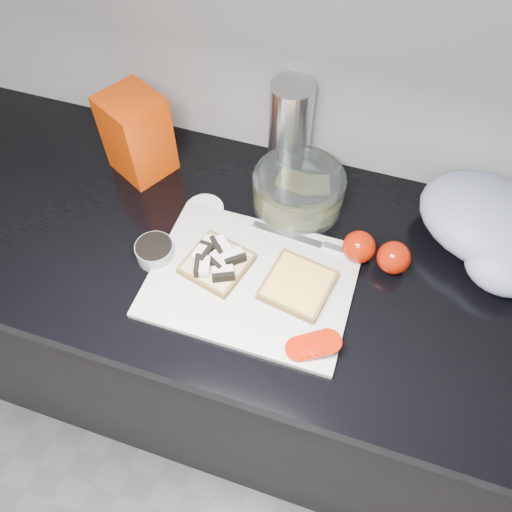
{
  "coord_description": "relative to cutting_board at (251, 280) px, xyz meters",
  "views": [
    {
      "loc": [
        0.12,
        0.61,
        1.75
      ],
      "look_at": [
        -0.05,
        1.15,
        0.95
      ],
      "focal_mm": 35.0,
      "sensor_mm": 36.0,
      "label": 1
    }
  ],
  "objects": [
    {
      "name": "grocery_bag",
      "position": [
        0.43,
        0.24,
        0.05
      ],
      "size": [
        0.35,
        0.34,
        0.13
      ],
      "rotation": [
        0.0,
        0.0,
        -0.37
      ],
      "color": "#9DABC1",
      "rests_on": "countertop"
    },
    {
      "name": "base_cabinet",
      "position": [
        0.05,
        0.08,
        -0.48
      ],
      "size": [
        3.5,
        0.6,
        0.86
      ],
      "primitive_type": "cube",
      "color": "black",
      "rests_on": "ground"
    },
    {
      "name": "glass_bowl",
      "position": [
        0.03,
        0.23,
        0.03
      ],
      "size": [
        0.2,
        0.2,
        0.08
      ],
      "rotation": [
        0.0,
        0.0,
        -0.1
      ],
      "color": "silver",
      "rests_on": "countertop"
    },
    {
      "name": "tomato_slices",
      "position": [
        0.15,
        -0.11,
        0.02
      ],
      "size": [
        0.11,
        0.09,
        0.02
      ],
      "rotation": [
        0.0,
        0.0,
        -0.0
      ],
      "color": "#A41703",
      "rests_on": "cutting_board"
    },
    {
      "name": "bread_bag",
      "position": [
        -0.34,
        0.23,
        0.09
      ],
      "size": [
        0.16,
        0.16,
        0.19
      ],
      "primitive_type": "cube",
      "rotation": [
        0.0,
        0.0,
        -0.48
      ],
      "color": "red",
      "rests_on": "countertop"
    },
    {
      "name": "tub_lid",
      "position": [
        -0.16,
        0.15,
        -0.0
      ],
      "size": [
        0.09,
        0.09,
        0.01
      ],
      "primitive_type": "cylinder",
      "rotation": [
        0.0,
        0.0,
        -0.03
      ],
      "color": "white",
      "rests_on": "countertop"
    },
    {
      "name": "bread_right",
      "position": [
        0.09,
        0.01,
        0.01
      ],
      "size": [
        0.15,
        0.15,
        0.02
      ],
      "rotation": [
        0.0,
        0.0,
        -0.17
      ],
      "color": "#CBB68F",
      "rests_on": "cutting_board"
    },
    {
      "name": "cutting_board",
      "position": [
        0.0,
        0.0,
        0.0
      ],
      "size": [
        0.4,
        0.3,
        0.01
      ],
      "primitive_type": "cube",
      "color": "silver",
      "rests_on": "countertop"
    },
    {
      "name": "knife",
      "position": [
        0.1,
        0.12,
        0.01
      ],
      "size": [
        0.23,
        0.03,
        0.01
      ],
      "rotation": [
        0.0,
        0.0,
        -0.07
      ],
      "color": "silver",
      "rests_on": "cutting_board"
    },
    {
      "name": "whole_tomatoes",
      "position": [
        0.22,
        0.12,
        0.03
      ],
      "size": [
        0.14,
        0.07,
        0.07
      ],
      "rotation": [
        0.0,
        0.0,
        0.26
      ],
      "color": "#A41703",
      "rests_on": "countertop"
    },
    {
      "name": "countertop",
      "position": [
        0.05,
        0.08,
        -0.03
      ],
      "size": [
        3.5,
        0.64,
        0.04
      ],
      "primitive_type": "cube",
      "color": "black",
      "rests_on": "base_cabinet"
    },
    {
      "name": "seed_tub",
      "position": [
        -0.21,
        -0.0,
        0.02
      ],
      "size": [
        0.08,
        0.08,
        0.04
      ],
      "color": "gray",
      "rests_on": "countertop"
    },
    {
      "name": "steel_canister",
      "position": [
        -0.02,
        0.34,
        0.11
      ],
      "size": [
        0.09,
        0.09,
        0.23
      ],
      "primitive_type": "cylinder",
      "color": "#B1B2B6",
      "rests_on": "countertop"
    },
    {
      "name": "bread_left",
      "position": [
        -0.08,
        0.01,
        0.02
      ],
      "size": [
        0.15,
        0.15,
        0.04
      ],
      "rotation": [
        0.0,
        0.0,
        -0.25
      ],
      "color": "#CBB68F",
      "rests_on": "cutting_board"
    }
  ]
}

